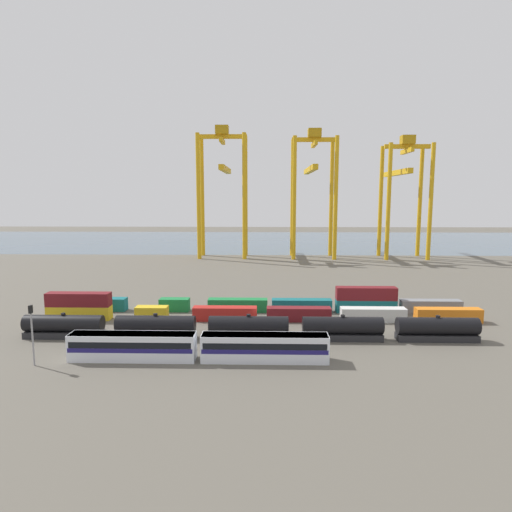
{
  "coord_description": "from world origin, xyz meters",
  "views": [
    {
      "loc": [
        1.23,
        -79.34,
        23.52
      ],
      "look_at": [
        -1.58,
        32.71,
        7.96
      ],
      "focal_mm": 30.62,
      "sensor_mm": 36.0,
      "label": 1
    }
  ],
  "objects_px": {
    "passenger_train": "(199,346)",
    "gantry_crane_west": "(223,180)",
    "shipping_container_7": "(112,304)",
    "shipping_container_6": "(448,315)",
    "gantry_crane_central": "(313,181)",
    "shipping_container_10": "(302,305)",
    "shipping_container_9": "(238,305)",
    "signal_mast": "(32,327)",
    "freight_tank_row": "(249,327)",
    "shipping_container_11": "(366,306)",
    "shipping_container_3": "(225,314)",
    "shipping_container_2": "(152,313)",
    "gantry_crane_east": "(403,185)",
    "shipping_container_0": "(79,313)"
  },
  "relations": [
    {
      "from": "shipping_container_9",
      "to": "passenger_train",
      "type": "bearing_deg",
      "value": -98.18
    },
    {
      "from": "freight_tank_row",
      "to": "gantry_crane_east",
      "type": "bearing_deg",
      "value": 61.13
    },
    {
      "from": "shipping_container_6",
      "to": "gantry_crane_central",
      "type": "relative_size",
      "value": 0.25
    },
    {
      "from": "shipping_container_9",
      "to": "shipping_container_11",
      "type": "height_order",
      "value": "same"
    },
    {
      "from": "freight_tank_row",
      "to": "shipping_container_3",
      "type": "relative_size",
      "value": 6.17
    },
    {
      "from": "shipping_container_11",
      "to": "gantry_crane_central",
      "type": "xyz_separation_m",
      "value": [
        -2.68,
        82.39,
        27.65
      ]
    },
    {
      "from": "shipping_container_10",
      "to": "shipping_container_2",
      "type": "bearing_deg",
      "value": -167.29
    },
    {
      "from": "shipping_container_10",
      "to": "gantry_crane_west",
      "type": "relative_size",
      "value": 0.25
    },
    {
      "from": "freight_tank_row",
      "to": "gantry_crane_central",
      "type": "xyz_separation_m",
      "value": [
        20.43,
        99.76,
        26.98
      ]
    },
    {
      "from": "shipping_container_2",
      "to": "shipping_container_3",
      "type": "bearing_deg",
      "value": 0.0
    },
    {
      "from": "shipping_container_6",
      "to": "shipping_container_11",
      "type": "xyz_separation_m",
      "value": [
        -13.88,
        6.54,
        0.0
      ]
    },
    {
      "from": "passenger_train",
      "to": "shipping_container_9",
      "type": "relative_size",
      "value": 3.07
    },
    {
      "from": "freight_tank_row",
      "to": "gantry_crane_central",
      "type": "distance_m",
      "value": 105.35
    },
    {
      "from": "gantry_crane_east",
      "to": "shipping_container_11",
      "type": "bearing_deg",
      "value": -111.11
    },
    {
      "from": "shipping_container_3",
      "to": "shipping_container_10",
      "type": "bearing_deg",
      "value": 23.51
    },
    {
      "from": "shipping_container_3",
      "to": "shipping_container_11",
      "type": "bearing_deg",
      "value": 13.13
    },
    {
      "from": "passenger_train",
      "to": "gantry_crane_central",
      "type": "distance_m",
      "value": 115.77
    },
    {
      "from": "shipping_container_2",
      "to": "shipping_container_11",
      "type": "height_order",
      "value": "same"
    },
    {
      "from": "shipping_container_6",
      "to": "gantry_crane_central",
      "type": "bearing_deg",
      "value": 100.55
    },
    {
      "from": "shipping_container_10",
      "to": "gantry_crane_west",
      "type": "bearing_deg",
      "value": 106.36
    },
    {
      "from": "signal_mast",
      "to": "shipping_container_6",
      "type": "height_order",
      "value": "signal_mast"
    },
    {
      "from": "shipping_container_7",
      "to": "shipping_container_11",
      "type": "bearing_deg",
      "value": 0.0
    },
    {
      "from": "gantry_crane_west",
      "to": "gantry_crane_east",
      "type": "distance_m",
      "value": 68.53
    },
    {
      "from": "shipping_container_2",
      "to": "shipping_container_10",
      "type": "height_order",
      "value": "same"
    },
    {
      "from": "freight_tank_row",
      "to": "gantry_crane_west",
      "type": "height_order",
      "value": "gantry_crane_west"
    },
    {
      "from": "passenger_train",
      "to": "shipping_container_7",
      "type": "xyz_separation_m",
      "value": [
        -22.18,
        26.89,
        -0.84
      ]
    },
    {
      "from": "shipping_container_9",
      "to": "shipping_container_6",
      "type": "bearing_deg",
      "value": -9.31
    },
    {
      "from": "shipping_container_7",
      "to": "freight_tank_row",
      "type": "bearing_deg",
      "value": -30.94
    },
    {
      "from": "shipping_container_3",
      "to": "shipping_container_2",
      "type": "bearing_deg",
      "value": 180.0
    },
    {
      "from": "shipping_container_0",
      "to": "gantry_crane_central",
      "type": "distance_m",
      "value": 107.33
    },
    {
      "from": "passenger_train",
      "to": "gantry_crane_west",
      "type": "xyz_separation_m",
      "value": [
        -7.02,
        108.35,
        27.14
      ]
    },
    {
      "from": "passenger_train",
      "to": "gantry_crane_east",
      "type": "xyz_separation_m",
      "value": [
        61.48,
        108.68,
        25.36
      ]
    },
    {
      "from": "signal_mast",
      "to": "gantry_crane_west",
      "type": "relative_size",
      "value": 0.17
    },
    {
      "from": "passenger_train",
      "to": "gantry_crane_west",
      "type": "relative_size",
      "value": 0.75
    },
    {
      "from": "gantry_crane_west",
      "to": "signal_mast",
      "type": "bearing_deg",
      "value": -98.01
    },
    {
      "from": "passenger_train",
      "to": "shipping_container_9",
      "type": "bearing_deg",
      "value": 81.82
    },
    {
      "from": "passenger_train",
      "to": "gantry_crane_east",
      "type": "distance_m",
      "value": 127.42
    },
    {
      "from": "shipping_container_10",
      "to": "gantry_crane_central",
      "type": "distance_m",
      "value": 87.52
    },
    {
      "from": "passenger_train",
      "to": "shipping_container_11",
      "type": "relative_size",
      "value": 3.07
    },
    {
      "from": "shipping_container_0",
      "to": "shipping_container_6",
      "type": "xyz_separation_m",
      "value": [
        69.9,
        0.0,
        0.0
      ]
    },
    {
      "from": "shipping_container_3",
      "to": "shipping_container_10",
      "type": "height_order",
      "value": "same"
    },
    {
      "from": "shipping_container_9",
      "to": "shipping_container_10",
      "type": "height_order",
      "value": "same"
    },
    {
      "from": "shipping_container_3",
      "to": "gantry_crane_east",
      "type": "relative_size",
      "value": 0.27
    },
    {
      "from": "shipping_container_7",
      "to": "shipping_container_10",
      "type": "bearing_deg",
      "value": 0.0
    },
    {
      "from": "shipping_container_10",
      "to": "gantry_crane_central",
      "type": "bearing_deg",
      "value": 82.85
    },
    {
      "from": "shipping_container_3",
      "to": "gantry_crane_east",
      "type": "height_order",
      "value": "gantry_crane_east"
    },
    {
      "from": "signal_mast",
      "to": "gantry_crane_central",
      "type": "bearing_deg",
      "value": 65.97
    },
    {
      "from": "shipping_container_10",
      "to": "gantry_crane_central",
      "type": "xyz_separation_m",
      "value": [
        10.34,
        82.39,
        27.65
      ]
    },
    {
      "from": "gantry_crane_central",
      "to": "shipping_container_9",
      "type": "bearing_deg",
      "value": -105.83
    },
    {
      "from": "signal_mast",
      "to": "shipping_container_7",
      "type": "xyz_separation_m",
      "value": [
        0.45,
        29.43,
        -4.21
      ]
    }
  ]
}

